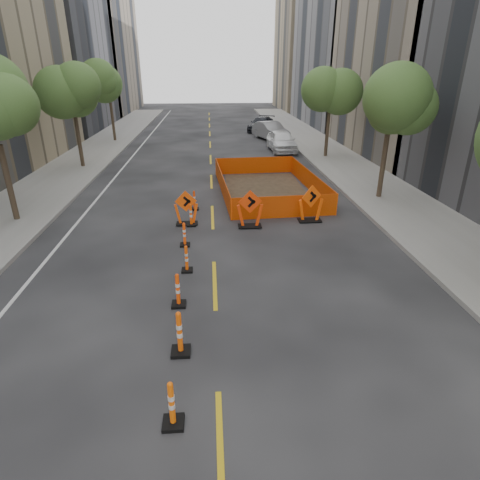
{
  "coord_description": "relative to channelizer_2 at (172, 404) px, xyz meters",
  "views": [
    {
      "loc": [
        -0.02,
        -6.84,
        6.18
      ],
      "look_at": [
        0.84,
        4.8,
        1.1
      ],
      "focal_mm": 30.0,
      "sensor_mm": 36.0,
      "label": 1
    }
  ],
  "objects": [
    {
      "name": "tree_r_b",
      "position": [
        9.26,
        13.25,
        4.02
      ],
      "size": [
        2.8,
        2.8,
        5.95
      ],
      "color": "#382B1E",
      "rests_on": "ground"
    },
    {
      "name": "tree_r_c",
      "position": [
        9.26,
        23.25,
        4.02
      ],
      "size": [
        2.8,
        2.8,
        5.95
      ],
      "color": "#382B1E",
      "rests_on": "ground"
    },
    {
      "name": "channelizer_6",
      "position": [
        -0.2,
        8.2,
        -0.05
      ],
      "size": [
        0.36,
        0.36,
        0.92
      ],
      "primitive_type": null,
      "color": "#F8460A",
      "rests_on": "ground"
    },
    {
      "name": "channelizer_2",
      "position": [
        0.0,
        0.0,
        0.0
      ],
      "size": [
        0.4,
        0.4,
        1.02
      ],
      "primitive_type": null,
      "color": "#E65A09",
      "rests_on": "ground"
    },
    {
      "name": "safety_fence",
      "position": [
        3.79,
        14.95,
        -0.0
      ],
      "size": [
        5.23,
        8.36,
        1.01
      ],
      "primitive_type": null,
      "rotation": [
        0.0,
        0.0,
        0.06
      ],
      "color": "#E8560C",
      "rests_on": "ground"
    },
    {
      "name": "chevron_sign_center",
      "position": [
        2.4,
        9.9,
        0.3
      ],
      "size": [
        1.13,
        0.75,
        1.61
      ],
      "primitive_type": null,
      "rotation": [
        0.0,
        0.0,
        0.1
      ],
      "color": "#E73A09",
      "rests_on": "ground"
    },
    {
      "name": "chevron_sign_left",
      "position": [
        -0.23,
        10.41,
        0.24
      ],
      "size": [
        1.04,
        0.68,
        1.49
      ],
      "primitive_type": null,
      "rotation": [
        0.0,
        0.0,
        0.08
      ],
      "color": "#E24709",
      "rests_on": "ground"
    },
    {
      "name": "chevron_sign_right",
      "position": [
        5.05,
        10.38,
        0.31
      ],
      "size": [
        1.26,
        1.04,
        1.63
      ],
      "primitive_type": null,
      "rotation": [
        0.0,
        0.0,
        0.42
      ],
      "color": "#F4500A",
      "rests_on": "ground"
    },
    {
      "name": "bld_right_c",
      "position": [
        17.86,
        25.05,
        6.49
      ],
      "size": [
        12.0,
        16.0,
        14.0
      ],
      "primitive_type": "cube",
      "color": "gray",
      "rests_on": "ground"
    },
    {
      "name": "bld_left_d",
      "position": [
        -16.14,
        40.45,
        6.49
      ],
      "size": [
        12.0,
        16.0,
        14.0
      ],
      "primitive_type": "cube",
      "color": "#4C4C51",
      "rests_on": "ground"
    },
    {
      "name": "sidewalk_left",
      "position": [
        -8.14,
        13.25,
        -0.43
      ],
      "size": [
        4.0,
        90.0,
        0.15
      ],
      "primitive_type": "cube",
      "color": "gray",
      "rests_on": "ground"
    },
    {
      "name": "tree_l_c",
      "position": [
        -7.54,
        21.25,
        4.02
      ],
      "size": [
        2.8,
        2.8,
        5.95
      ],
      "color": "#382B1E",
      "rests_on": "ground"
    },
    {
      "name": "parked_car_mid",
      "position": [
        6.37,
        31.31,
        0.28
      ],
      "size": [
        3.08,
        5.07,
        1.58
      ],
      "primitive_type": "imported",
      "rotation": [
        0.0,
        0.0,
        0.32
      ],
      "color": "gray",
      "rests_on": "ground"
    },
    {
      "name": "ground_plane",
      "position": [
        0.86,
        1.25,
        -0.51
      ],
      "size": [
        140.0,
        140.0,
        0.0
      ],
      "primitive_type": "plane",
      "color": "black"
    },
    {
      "name": "parked_car_near",
      "position": [
        6.46,
        25.99,
        0.28
      ],
      "size": [
        2.03,
        4.72,
        1.59
      ],
      "primitive_type": "imported",
      "rotation": [
        0.0,
        0.0,
        0.03
      ],
      "color": "white",
      "rests_on": "ground"
    },
    {
      "name": "sidewalk_right",
      "position": [
        9.86,
        13.25,
        -0.43
      ],
      "size": [
        4.0,
        90.0,
        0.15
      ],
      "primitive_type": "cube",
      "color": "gray",
      "rests_on": "ground"
    },
    {
      "name": "tree_l_d",
      "position": [
        -7.54,
        31.25,
        4.02
      ],
      "size": [
        2.8,
        2.8,
        5.95
      ],
      "color": "#382B1E",
      "rests_on": "ground"
    },
    {
      "name": "bld_right_d",
      "position": [
        17.86,
        41.45,
        9.49
      ],
      "size": [
        12.0,
        18.0,
        20.0
      ],
      "primitive_type": "cube",
      "color": "gray",
      "rests_on": "ground"
    },
    {
      "name": "channelizer_3",
      "position": [
        0.02,
        2.05,
        0.06
      ],
      "size": [
        0.45,
        0.45,
        1.14
      ],
      "primitive_type": null,
      "color": "#E35009",
      "rests_on": "ground"
    },
    {
      "name": "channelizer_8",
      "position": [
        0.04,
        12.3,
        -0.05
      ],
      "size": [
        0.36,
        0.36,
        0.92
      ],
      "primitive_type": null,
      "color": "#E13B09",
      "rests_on": "ground"
    },
    {
      "name": "bld_right_e",
      "position": [
        17.86,
        59.85,
        7.49
      ],
      "size": [
        12.0,
        14.0,
        16.0
      ],
      "primitive_type": "cube",
      "color": "tan",
      "rests_on": "ground"
    },
    {
      "name": "bld_left_e",
      "position": [
        -16.14,
        56.85,
        9.49
      ],
      "size": [
        12.0,
        20.0,
        20.0
      ],
      "primitive_type": "cube",
      "color": "gray",
      "rests_on": "ground"
    },
    {
      "name": "parked_car_far",
      "position": [
        6.18,
        36.68,
        0.18
      ],
      "size": [
        3.61,
        5.12,
        1.38
      ],
      "primitive_type": "imported",
      "rotation": [
        0.0,
        0.0,
        -0.39
      ],
      "color": "black",
      "rests_on": "ground"
    },
    {
      "name": "channelizer_5",
      "position": [
        -0.03,
        6.15,
        -0.05
      ],
      "size": [
        0.36,
        0.36,
        0.92
      ],
      "primitive_type": null,
      "color": "#DF4909",
      "rests_on": "ground"
    },
    {
      "name": "channelizer_7",
      "position": [
        -0.04,
        10.25,
        -0.03
      ],
      "size": [
        0.38,
        0.38,
        0.97
      ],
      "primitive_type": null,
      "color": "#ED4C0A",
      "rests_on": "ground"
    },
    {
      "name": "channelizer_4",
      "position": [
        -0.16,
        4.1,
        -0.01
      ],
      "size": [
        0.4,
        0.4,
        1.01
      ],
      "primitive_type": null,
      "color": "#E84209",
      "rests_on": "ground"
    }
  ]
}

